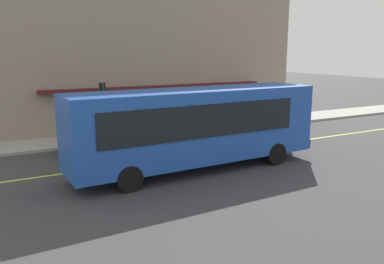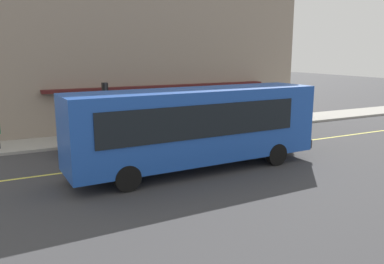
{
  "view_description": "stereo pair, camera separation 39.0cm",
  "coord_description": "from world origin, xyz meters",
  "px_view_note": "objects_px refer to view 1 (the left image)",
  "views": [
    {
      "loc": [
        -8.04,
        -16.44,
        5.04
      ],
      "look_at": [
        -0.18,
        -1.72,
        1.6
      ],
      "focal_mm": 36.57,
      "sensor_mm": 36.0,
      "label": 1
    },
    {
      "loc": [
        -7.7,
        -16.62,
        5.04
      ],
      "look_at": [
        -0.18,
        -1.72,
        1.6
      ],
      "focal_mm": 36.57,
      "sensor_mm": 36.0,
      "label": 2
    }
  ],
  "objects_px": {
    "car_black": "(254,121)",
    "car_navy": "(104,137)",
    "bus": "(197,125)",
    "traffic_light": "(103,98)"
  },
  "relations": [
    {
      "from": "car_black",
      "to": "car_navy",
      "type": "bearing_deg",
      "value": -178.52
    },
    {
      "from": "bus",
      "to": "traffic_light",
      "type": "relative_size",
      "value": 3.5
    },
    {
      "from": "traffic_light",
      "to": "car_black",
      "type": "distance_m",
      "value": 9.45
    },
    {
      "from": "traffic_light",
      "to": "car_black",
      "type": "relative_size",
      "value": 0.73
    },
    {
      "from": "traffic_light",
      "to": "car_navy",
      "type": "height_order",
      "value": "traffic_light"
    },
    {
      "from": "traffic_light",
      "to": "car_navy",
      "type": "bearing_deg",
      "value": -105.87
    },
    {
      "from": "bus",
      "to": "car_black",
      "type": "height_order",
      "value": "bus"
    },
    {
      "from": "bus",
      "to": "car_navy",
      "type": "height_order",
      "value": "bus"
    },
    {
      "from": "car_black",
      "to": "bus",
      "type": "bearing_deg",
      "value": -143.24
    },
    {
      "from": "car_black",
      "to": "car_navy",
      "type": "relative_size",
      "value": 0.99
    }
  ]
}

